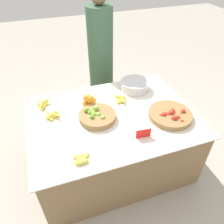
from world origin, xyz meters
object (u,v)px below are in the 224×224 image
(tomato_basket, at_px, (170,115))
(vendor_person, at_px, (101,63))
(lime_bowl, at_px, (97,116))
(price_sign, at_px, (143,133))
(metal_bowl, at_px, (135,85))

(tomato_basket, height_order, vendor_person, vendor_person)
(lime_bowl, distance_m, vendor_person, 1.04)
(lime_bowl, bearing_deg, tomato_basket, -16.96)
(tomato_basket, bearing_deg, vendor_person, 105.95)
(lime_bowl, distance_m, price_sign, 0.48)
(lime_bowl, relative_size, price_sign, 2.62)
(metal_bowl, bearing_deg, lime_bowl, -146.42)
(lime_bowl, height_order, price_sign, lime_bowl)
(lime_bowl, height_order, vendor_person, vendor_person)
(metal_bowl, relative_size, price_sign, 2.39)
(tomato_basket, height_order, metal_bowl, metal_bowl)
(tomato_basket, bearing_deg, metal_bowl, 102.42)
(vendor_person, bearing_deg, metal_bowl, -70.90)
(price_sign, distance_m, vendor_person, 1.35)
(price_sign, bearing_deg, tomato_basket, 29.73)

